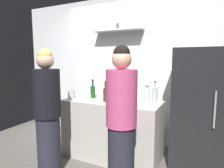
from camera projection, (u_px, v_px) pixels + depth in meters
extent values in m
cube|color=white|center=(134.00, 71.00, 3.39)|extent=(4.80, 0.10, 2.60)
cube|color=silver|center=(118.00, 30.00, 3.26)|extent=(0.90, 0.22, 0.02)
cylinder|color=beige|center=(102.00, 27.00, 3.39)|extent=(0.07, 0.07, 0.14)
cylinder|color=#4C4C51|center=(118.00, 26.00, 3.25)|extent=(0.06, 0.06, 0.10)
cylinder|color=beige|center=(135.00, 25.00, 3.12)|extent=(0.08, 0.08, 0.10)
cube|color=black|center=(198.00, 109.00, 2.62)|extent=(0.66, 0.62, 1.65)
cylinder|color=#99999E|center=(215.00, 110.00, 2.24)|extent=(0.02, 0.02, 0.45)
cube|color=#B7B2A8|center=(112.00, 129.00, 2.89)|extent=(1.45, 0.64, 0.89)
cube|color=gray|center=(122.00, 101.00, 2.66)|extent=(0.34, 0.24, 0.05)
cylinder|color=#B2B2B7|center=(71.00, 95.00, 2.99)|extent=(0.11, 0.11, 0.12)
cylinder|color=silver|center=(71.00, 91.00, 2.96)|extent=(0.01, 0.01, 0.17)
cylinder|color=silver|center=(73.00, 91.00, 2.99)|extent=(0.02, 0.03, 0.17)
cylinder|color=silver|center=(70.00, 91.00, 2.99)|extent=(0.02, 0.03, 0.16)
cylinder|color=silver|center=(73.00, 91.00, 2.98)|extent=(0.01, 0.04, 0.16)
cylinder|color=silver|center=(71.00, 91.00, 2.98)|extent=(0.04, 0.01, 0.16)
cylinder|color=silver|center=(72.00, 91.00, 2.99)|extent=(0.02, 0.01, 0.16)
cylinder|color=#B2BFB2|center=(155.00, 95.00, 2.70)|extent=(0.07, 0.07, 0.22)
cylinder|color=#B2BFB2|center=(155.00, 85.00, 2.68)|extent=(0.03, 0.03, 0.07)
cylinder|color=#333333|center=(155.00, 82.00, 2.67)|extent=(0.03, 0.03, 0.02)
cylinder|color=black|center=(115.00, 91.00, 3.05)|extent=(0.08, 0.08, 0.20)
cylinder|color=black|center=(115.00, 83.00, 3.04)|extent=(0.03, 0.03, 0.07)
cylinder|color=gold|center=(115.00, 80.00, 3.03)|extent=(0.04, 0.04, 0.02)
cylinder|color=#19471E|center=(93.00, 92.00, 3.02)|extent=(0.07, 0.07, 0.19)
cylinder|color=#19471E|center=(93.00, 83.00, 3.00)|extent=(0.03, 0.03, 0.09)
cylinder|color=black|center=(93.00, 80.00, 2.99)|extent=(0.03, 0.03, 0.02)
cylinder|color=#472814|center=(105.00, 95.00, 2.76)|extent=(0.07, 0.07, 0.19)
cylinder|color=#472814|center=(105.00, 85.00, 2.74)|extent=(0.03, 0.03, 0.10)
cylinder|color=maroon|center=(105.00, 81.00, 2.73)|extent=(0.03, 0.03, 0.02)
cylinder|color=silver|center=(147.00, 95.00, 2.79)|extent=(0.09, 0.09, 0.18)
cylinder|color=silver|center=(147.00, 88.00, 2.77)|extent=(0.05, 0.05, 0.03)
cylinder|color=blue|center=(147.00, 86.00, 2.77)|extent=(0.06, 0.06, 0.02)
cylinder|color=#262633|center=(49.00, 145.00, 2.48)|extent=(0.30, 0.30, 0.77)
cylinder|color=black|center=(47.00, 93.00, 2.40)|extent=(0.34, 0.34, 0.61)
sphere|color=#D8AD8C|center=(45.00, 61.00, 2.34)|extent=(0.21, 0.21, 0.21)
sphere|color=#D8B759|center=(45.00, 56.00, 2.34)|extent=(0.18, 0.18, 0.18)
cylinder|color=#262633|center=(121.00, 159.00, 2.13)|extent=(0.30, 0.30, 0.78)
cylinder|color=#D14C7F|center=(121.00, 98.00, 2.04)|extent=(0.34, 0.34, 0.61)
sphere|color=#D8AD8C|center=(122.00, 59.00, 1.99)|extent=(0.21, 0.21, 0.21)
sphere|color=black|center=(122.00, 53.00, 1.98)|extent=(0.18, 0.18, 0.18)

